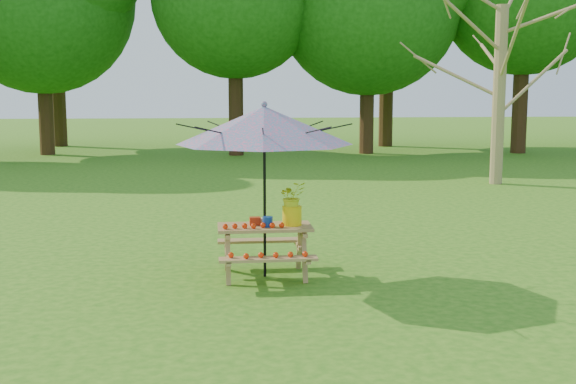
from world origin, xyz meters
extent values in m
cylinder|color=olive|center=(6.77, 13.51, 2.26)|extent=(0.30, 0.30, 4.52)
cube|color=#A57A4A|center=(0.12, 4.79, 0.65)|extent=(1.20, 0.62, 0.04)
cube|color=#A57A4A|center=(0.12, 4.24, 0.36)|extent=(1.20, 0.22, 0.04)
cube|color=#A57A4A|center=(0.12, 5.34, 0.36)|extent=(1.20, 0.22, 0.04)
cylinder|color=black|center=(0.12, 4.79, 1.12)|extent=(0.04, 0.04, 2.25)
cone|color=teal|center=(0.12, 4.79, 1.95)|extent=(2.44, 2.44, 0.48)
sphere|color=teal|center=(0.12, 4.79, 2.21)|extent=(0.08, 0.08, 0.08)
cube|color=#AD280D|center=(0.00, 4.85, 0.72)|extent=(0.14, 0.12, 0.10)
cylinder|color=navy|center=(0.15, 4.70, 0.74)|extent=(0.13, 0.13, 0.13)
cube|color=silver|center=(0.11, 4.93, 0.71)|extent=(0.13, 0.13, 0.07)
cylinder|color=yellow|center=(0.47, 4.78, 0.79)|extent=(0.25, 0.25, 0.25)
imported|color=yellow|center=(0.47, 4.78, 1.05)|extent=(0.41, 0.38, 0.37)
camera|label=1|loc=(-0.56, -4.28, 2.38)|focal=45.00mm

